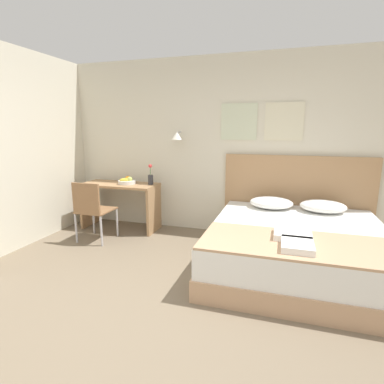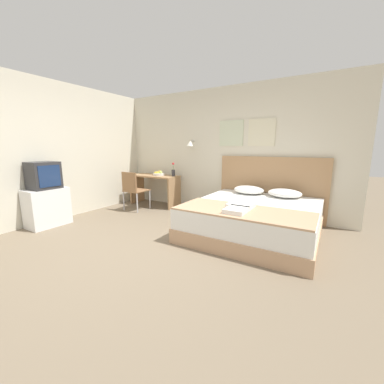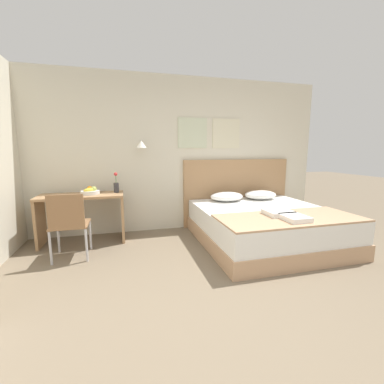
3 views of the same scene
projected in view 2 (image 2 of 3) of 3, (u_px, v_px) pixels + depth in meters
name	position (u px, v px, depth m)	size (l,w,h in m)	color
ground_plane	(133.00, 252.00, 3.23)	(24.00, 24.00, 0.00)	#756651
wall_back	(217.00, 151.00, 5.17)	(5.52, 0.31, 2.65)	beige
wall_left	(19.00, 153.00, 4.01)	(0.06, 5.58, 2.65)	beige
bed	(254.00, 219.00, 3.84)	(1.94, 2.02, 0.52)	tan
headboard	(270.00, 188.00, 4.64)	(2.06, 0.06, 1.23)	#A87F56
pillow_left	(249.00, 190.00, 4.56)	(0.58, 0.45, 0.16)	white
pillow_right	(285.00, 193.00, 4.22)	(0.58, 0.45, 0.16)	white
throw_blanket	(242.00, 211.00, 3.29)	(1.88, 0.81, 0.02)	tan
folded_towel_near_foot	(241.00, 205.00, 3.44)	(0.35, 0.32, 0.06)	white
folded_towel_mid_bed	(236.00, 210.00, 3.18)	(0.28, 0.34, 0.06)	white
desk	(155.00, 184.00, 5.77)	(1.22, 0.52, 0.74)	#A87F56
desk_chair	(133.00, 188.00, 5.25)	(0.45, 0.45, 0.88)	#8E6642
fruit_bowl	(159.00, 174.00, 5.66)	(0.27, 0.27, 0.12)	silver
flower_vase	(173.00, 171.00, 5.51)	(0.08, 0.08, 0.32)	#333338
tv_stand	(47.00, 207.00, 4.26)	(0.41, 0.67, 0.69)	white
television	(44.00, 175.00, 4.15)	(0.40, 0.46, 0.48)	#2D2D30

